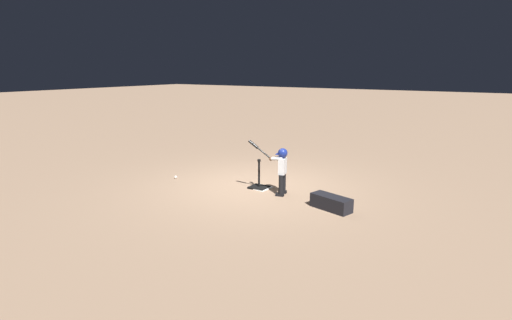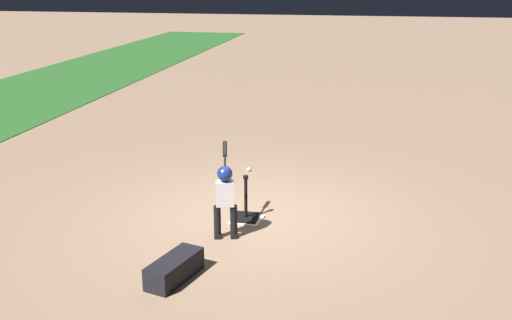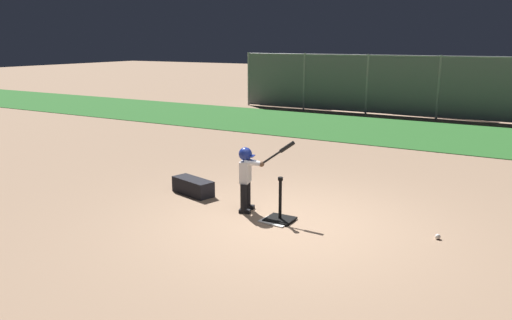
% 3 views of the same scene
% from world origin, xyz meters
% --- Properties ---
extents(ground_plane, '(90.00, 90.00, 0.00)m').
position_xyz_m(ground_plane, '(0.00, 0.00, 0.00)').
color(ground_plane, '#93755B').
extents(home_plate, '(0.48, 0.48, 0.02)m').
position_xyz_m(home_plate, '(-0.22, 0.05, 0.01)').
color(home_plate, white).
rests_on(home_plate, ground_plane).
extents(batting_tee, '(0.42, 0.38, 0.69)m').
position_xyz_m(batting_tee, '(-0.19, 0.07, 0.10)').
color(batting_tee, black).
rests_on(batting_tee, ground_plane).
extents(batter_child, '(0.89, 0.39, 1.20)m').
position_xyz_m(batter_child, '(-0.85, 0.22, 0.67)').
color(batter_child, black).
rests_on(batter_child, ground_plane).
extents(baseball, '(0.07, 0.07, 0.07)m').
position_xyz_m(baseball, '(2.04, 0.50, 0.04)').
color(baseball, white).
rests_on(baseball, ground_plane).
extents(equipment_bag, '(0.90, 0.54, 0.28)m').
position_xyz_m(equipment_bag, '(-2.17, 0.53, 0.14)').
color(equipment_bag, black).
rests_on(equipment_bag, ground_plane).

